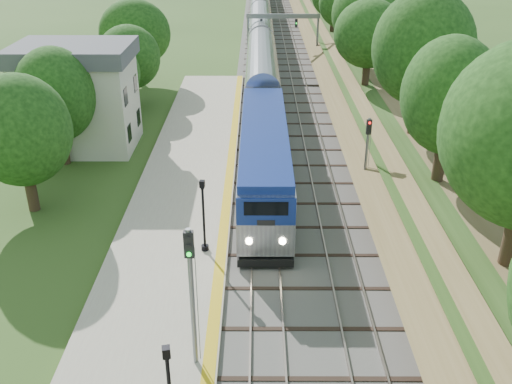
{
  "coord_description": "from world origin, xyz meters",
  "views": [
    {
      "loc": [
        -0.43,
        -11.87,
        16.72
      ],
      "look_at": [
        -0.5,
        16.26,
        2.8
      ],
      "focal_mm": 40.0,
      "sensor_mm": 36.0,
      "label": 1
    }
  ],
  "objects_px": {
    "station_building": "(79,96)",
    "signal_platform": "(191,284)",
    "signal_gantry": "(283,26)",
    "lamppost_far": "(204,220)",
    "signal_farside": "(367,152)",
    "train": "(260,24)"
  },
  "relations": [
    {
      "from": "station_building",
      "to": "signal_platform",
      "type": "bearing_deg",
      "value": -65.45
    },
    {
      "from": "station_building",
      "to": "signal_platform",
      "type": "xyz_separation_m",
      "value": [
        11.1,
        -24.29,
        0.08
      ]
    },
    {
      "from": "signal_gantry",
      "to": "lamppost_far",
      "type": "distance_m",
      "value": 41.32
    },
    {
      "from": "train",
      "to": "signal_gantry",
      "type": "bearing_deg",
      "value": -81.52
    },
    {
      "from": "signal_platform",
      "to": "signal_farside",
      "type": "relative_size",
      "value": 1.1
    },
    {
      "from": "lamppost_far",
      "to": "signal_platform",
      "type": "xyz_separation_m",
      "value": [
        0.33,
        -8.44,
        1.96
      ]
    },
    {
      "from": "station_building",
      "to": "train",
      "type": "height_order",
      "value": "station_building"
    },
    {
      "from": "station_building",
      "to": "signal_farside",
      "type": "xyz_separation_m",
      "value": [
        20.2,
        -9.84,
        -0.54
      ]
    },
    {
      "from": "station_building",
      "to": "signal_gantry",
      "type": "relative_size",
      "value": 1.02
    },
    {
      "from": "station_building",
      "to": "lamppost_far",
      "type": "distance_m",
      "value": 19.26
    },
    {
      "from": "signal_platform",
      "to": "signal_farside",
      "type": "xyz_separation_m",
      "value": [
        9.1,
        14.45,
        -0.62
      ]
    },
    {
      "from": "train",
      "to": "lamppost_far",
      "type": "xyz_separation_m",
      "value": [
        -3.23,
        -57.41,
        -0.04
      ]
    },
    {
      "from": "signal_gantry",
      "to": "train",
      "type": "relative_size",
      "value": 0.07
    },
    {
      "from": "lamppost_far",
      "to": "signal_platform",
      "type": "bearing_deg",
      "value": -87.78
    },
    {
      "from": "station_building",
      "to": "signal_platform",
      "type": "height_order",
      "value": "station_building"
    },
    {
      "from": "signal_gantry",
      "to": "lamppost_far",
      "type": "xyz_separation_m",
      "value": [
        -5.7,
        -40.84,
        -2.61
      ]
    },
    {
      "from": "station_building",
      "to": "train",
      "type": "xyz_separation_m",
      "value": [
        14.0,
        41.56,
        -1.84
      ]
    },
    {
      "from": "signal_farside",
      "to": "lamppost_far",
      "type": "bearing_deg",
      "value": -147.48
    },
    {
      "from": "signal_gantry",
      "to": "signal_farside",
      "type": "bearing_deg",
      "value": -83.89
    },
    {
      "from": "station_building",
      "to": "signal_farside",
      "type": "distance_m",
      "value": 22.47
    },
    {
      "from": "signal_gantry",
      "to": "signal_platform",
      "type": "bearing_deg",
      "value": -96.22
    },
    {
      "from": "station_building",
      "to": "lamppost_far",
      "type": "bearing_deg",
      "value": -55.81
    }
  ]
}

